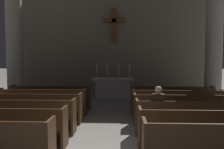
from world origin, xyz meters
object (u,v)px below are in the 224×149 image
object	(u,v)px
pew_left_row_3	(16,116)
pew_right_row_2	(211,130)
column_right_second	(214,33)
pew_left_row_6	(51,97)
column_left_second	(14,34)
altar	(113,87)
candlestick_outer_right	(129,73)
pew_right_row_5	(178,103)
candlestick_inner_left	(107,73)
candlestick_inner_right	(119,73)
lone_worshipper	(158,109)
candlestick_outer_left	(97,73)
pew_left_row_4	(31,108)
pew_right_row_6	(172,98)
pew_right_row_4	(186,109)
pew_right_row_3	(196,118)

from	to	relation	value
pew_left_row_3	pew_right_row_2	xyz separation A→B (m)	(4.86, -1.01, 0.00)
pew_right_row_2	column_right_second	world-z (taller)	column_right_second
pew_left_row_6	column_left_second	size ratio (longest dim) A/B	0.48
altar	candlestick_outer_right	size ratio (longest dim) A/B	2.88
pew_right_row_2	column_right_second	bearing A→B (deg)	68.64
pew_left_row_6	pew_right_row_5	world-z (taller)	same
candlestick_inner_left	pew_left_row_3	bearing A→B (deg)	-109.98
candlestick_inner_right	lone_worshipper	xyz separation A→B (m)	(1.11, -5.82, -0.57)
pew_left_row_6	column_right_second	xyz separation A→B (m)	(7.28, 2.13, 2.77)
candlestick_outer_left	pew_left_row_4	bearing A→B (deg)	-108.07
pew_left_row_3	pew_right_row_6	bearing A→B (deg)	32.06
candlestick_outer_right	lone_worshipper	xyz separation A→B (m)	(0.56, -5.82, -0.57)
candlestick_outer_left	candlestick_outer_right	xyz separation A→B (m)	(1.70, 0.00, 0.00)
pew_right_row_6	candlestick_outer_left	bearing A→B (deg)	139.38
pew_left_row_4	candlestick_inner_right	bearing A→B (deg)	60.59
pew_left_row_4	pew_right_row_6	xyz separation A→B (m)	(4.86, 2.03, 0.00)
pew_right_row_4	candlestick_inner_left	xyz separation A→B (m)	(-2.73, 4.84, 0.78)
pew_left_row_6	pew_right_row_5	xyz separation A→B (m)	(4.86, -1.01, 0.00)
pew_right_row_5	altar	distance (m)	4.53
candlestick_outer_left	lone_worshipper	xyz separation A→B (m)	(2.26, -5.82, -0.57)
pew_right_row_2	candlestick_inner_right	size ratio (longest dim) A/B	4.20
candlestick_outer_left	lone_worshipper	world-z (taller)	candlestick_outer_left
pew_left_row_4	lone_worshipper	bearing A→B (deg)	-14.27
pew_right_row_4	lone_worshipper	distance (m)	1.43
pew_right_row_5	column_right_second	bearing A→B (deg)	52.41
pew_left_row_3	column_right_second	size ratio (longest dim) A/B	0.48
candlestick_inner_left	pew_right_row_2	bearing A→B (deg)	-68.33
pew_left_row_3	pew_right_row_2	bearing A→B (deg)	-11.79
pew_left_row_6	pew_right_row_2	xyz separation A→B (m)	(4.86, -4.06, 0.00)
candlestick_inner_right	candlestick_outer_right	xyz separation A→B (m)	(0.55, 0.00, 0.00)
pew_right_row_6	column_left_second	distance (m)	8.07
pew_right_row_3	candlestick_outer_right	distance (m)	6.12
pew_right_row_5	pew_right_row_6	bearing A→B (deg)	90.00
pew_left_row_6	altar	bearing A→B (deg)	49.18
pew_right_row_6	lone_worshipper	xyz separation A→B (m)	(-1.02, -3.01, 0.22)
pew_left_row_3	pew_left_row_4	world-z (taller)	same
pew_left_row_4	pew_left_row_6	size ratio (longest dim) A/B	1.00
candlestick_inner_left	altar	bearing A→B (deg)	0.00
pew_right_row_5	column_left_second	world-z (taller)	column_left_second
candlestick_outer_left	candlestick_inner_left	xyz separation A→B (m)	(0.55, 0.00, 0.00)
pew_right_row_3	candlestick_inner_left	distance (m)	6.51
pew_left_row_3	candlestick_inner_left	distance (m)	6.28
pew_right_row_5	pew_left_row_3	bearing A→B (deg)	-157.34
pew_right_row_3	column_left_second	distance (m)	9.35
pew_right_row_6	candlestick_outer_right	distance (m)	3.32
pew_left_row_6	column_right_second	size ratio (longest dim) A/B	0.48
pew_left_row_4	candlestick_inner_right	size ratio (longest dim) A/B	4.20
pew_right_row_3	pew_left_row_3	bearing A→B (deg)	180.00
pew_right_row_5	column_right_second	world-z (taller)	column_right_second
pew_right_row_2	pew_right_row_6	distance (m)	4.06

